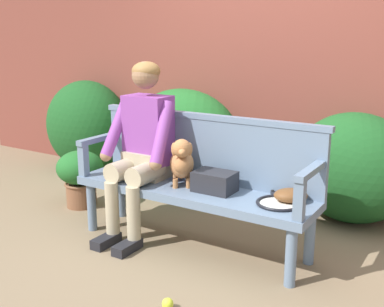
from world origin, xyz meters
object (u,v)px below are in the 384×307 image
Objects in this scene: dog_on_bench at (182,162)px; sports_bag at (215,182)px; tennis_ball at (168,304)px; garden_bench at (192,195)px; tennis_racket at (278,202)px; baseball_glove at (291,195)px; person_seated at (142,143)px; potted_plant at (80,174)px.

sports_bag is at bearing 4.77° from dog_on_bench.
sports_bag is at bearing 100.85° from tennis_ball.
tennis_racket reaches higher than garden_bench.
tennis_ball is (-0.31, -0.81, -0.42)m from tennis_racket.
baseball_glove is 0.53m from sports_bag.
tennis_racket is at bearing -170.07° from baseball_glove.
dog_on_bench is 1.06m from tennis_ball.
baseball_glove is at bearing 6.61° from dog_on_bench.
sports_bag is 0.94m from tennis_ball.
person_seated is at bearing -179.67° from dog_on_bench.
potted_plant reaches higher than garden_bench.
garden_bench is 4.94× the size of dog_on_bench.
dog_on_bench reaches higher than garden_bench.
garden_bench is 1.37× the size of person_seated.
baseball_glove is 0.43× the size of potted_plant.
person_seated is 1.16m from baseball_glove.
tennis_racket reaches higher than tennis_ball.
baseball_glove is at bearing 66.72° from tennis_ball.
dog_on_bench is 5.51× the size of tennis_ball.
potted_plant reaches higher than tennis_racket.
baseball_glove is (0.06, 0.06, 0.04)m from tennis_racket.
potted_plant is at bearing 167.96° from person_seated.
dog_on_bench is at bearing -175.23° from sports_bag.
baseball_glove is 1.99m from potted_plant.
sports_bag is at bearing 153.66° from baseball_glove.
potted_plant is (-1.46, 0.16, -0.21)m from sports_bag.
potted_plant reaches higher than tennis_ball.
tennis_ball is (0.76, -0.78, -0.68)m from person_seated.
baseball_glove is at bearing 4.68° from person_seated.
potted_plant is at bearing 172.32° from garden_bench.
tennis_racket is at bearing 2.19° from garden_bench.
garden_bench reaches higher than tennis_ball.
garden_bench is 3.53× the size of potted_plant.
tennis_ball is at bearing -67.22° from garden_bench.
person_seated reaches higher than dog_on_bench.
baseball_glove is 3.33× the size of tennis_ball.
sports_bag is at bearing 4.92° from garden_bench.
dog_on_bench reaches higher than tennis_ball.
dog_on_bench is 1.26m from potted_plant.
garden_bench is at bearing 153.01° from baseball_glove.
tennis_racket is 0.96m from tennis_ball.
person_seated is 5.97× the size of baseball_glove.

